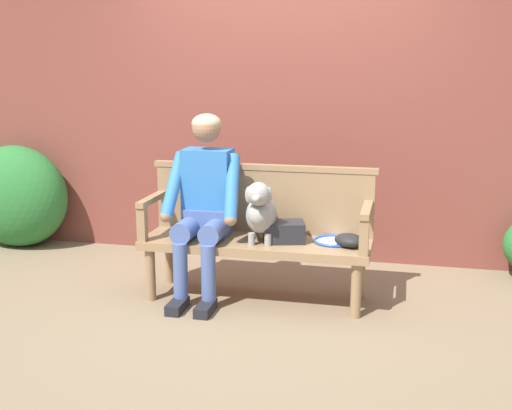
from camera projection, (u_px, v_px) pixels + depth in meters
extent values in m
plane|color=#7A664C|center=(256.00, 298.00, 4.70)|extent=(40.00, 40.00, 0.00)
cube|color=brown|center=(288.00, 95.00, 5.55)|extent=(8.00, 0.30, 2.74)
ellipsoid|color=#286B2D|center=(17.00, 196.00, 5.93)|extent=(0.96, 0.62, 0.92)
cube|color=#93704C|center=(256.00, 244.00, 4.61)|extent=(1.60, 0.51, 0.06)
cylinder|color=#93704C|center=(151.00, 274.00, 4.64)|extent=(0.07, 0.07, 0.38)
cylinder|color=#93704C|center=(356.00, 290.00, 4.32)|extent=(0.07, 0.07, 0.38)
cylinder|color=#93704C|center=(170.00, 259.00, 5.00)|extent=(0.07, 0.07, 0.38)
cylinder|color=#93704C|center=(360.00, 272.00, 4.69)|extent=(0.07, 0.07, 0.38)
cube|color=#93704C|center=(263.00, 201.00, 4.77)|extent=(1.60, 0.05, 0.46)
cube|color=#93704C|center=(263.00, 167.00, 4.72)|extent=(1.64, 0.06, 0.04)
cube|color=#93704C|center=(142.00, 224.00, 4.55)|extent=(0.06, 0.06, 0.24)
cube|color=#93704C|center=(153.00, 198.00, 4.72)|extent=(0.06, 0.51, 0.04)
cube|color=#93704C|center=(364.00, 238.00, 4.21)|extent=(0.06, 0.06, 0.24)
cube|color=#93704C|center=(367.00, 209.00, 4.38)|extent=(0.06, 0.51, 0.04)
cube|color=black|center=(177.00, 306.00, 4.46)|extent=(0.10, 0.24, 0.07)
cylinder|color=#475B93|center=(180.00, 270.00, 4.49)|extent=(0.10, 0.10, 0.39)
cylinder|color=#475B93|center=(187.00, 229.00, 4.59)|extent=(0.15, 0.32, 0.15)
cube|color=black|center=(205.00, 308.00, 4.42)|extent=(0.10, 0.24, 0.07)
cylinder|color=#475B93|center=(208.00, 272.00, 4.45)|extent=(0.10, 0.10, 0.39)
cylinder|color=#475B93|center=(215.00, 230.00, 4.54)|extent=(0.15, 0.32, 0.15)
cube|color=#475B93|center=(208.00, 221.00, 4.72)|extent=(0.32, 0.24, 0.20)
cube|color=#2D6BB2|center=(208.00, 185.00, 4.68)|extent=(0.34, 0.22, 0.52)
cylinder|color=#2D6BB2|center=(174.00, 184.00, 4.60)|extent=(0.14, 0.33, 0.45)
sphere|color=#936B4C|center=(166.00, 216.00, 4.54)|extent=(0.09, 0.09, 0.09)
cylinder|color=#2D6BB2|center=(232.00, 187.00, 4.51)|extent=(0.14, 0.33, 0.45)
sphere|color=#936B4C|center=(230.00, 220.00, 4.43)|extent=(0.09, 0.09, 0.09)
sphere|color=#936B4C|center=(206.00, 128.00, 4.57)|extent=(0.20, 0.20, 0.20)
ellipsoid|color=tan|center=(207.00, 124.00, 4.57)|extent=(0.21, 0.21, 0.14)
cylinder|color=gray|center=(251.00, 239.00, 4.47)|extent=(0.05, 0.05, 0.08)
cylinder|color=gray|center=(268.00, 240.00, 4.45)|extent=(0.05, 0.05, 0.08)
cylinder|color=gray|center=(255.00, 232.00, 4.65)|extent=(0.05, 0.05, 0.08)
cylinder|color=gray|center=(271.00, 232.00, 4.64)|extent=(0.05, 0.05, 0.08)
ellipsoid|color=gray|center=(261.00, 215.00, 4.52)|extent=(0.24, 0.33, 0.25)
sphere|color=gray|center=(259.00, 215.00, 4.41)|extent=(0.15, 0.15, 0.15)
sphere|color=gray|center=(258.00, 194.00, 4.35)|extent=(0.16, 0.16, 0.16)
ellipsoid|color=gray|center=(257.00, 199.00, 4.28)|extent=(0.07, 0.10, 0.06)
ellipsoid|color=gray|center=(249.00, 195.00, 4.37)|extent=(0.05, 0.04, 0.12)
ellipsoid|color=gray|center=(269.00, 195.00, 4.35)|extent=(0.05, 0.04, 0.12)
sphere|color=gray|center=(264.00, 203.00, 4.66)|extent=(0.07, 0.07, 0.07)
torus|color=blue|center=(334.00, 241.00, 4.55)|extent=(0.38, 0.38, 0.02)
cylinder|color=silver|center=(334.00, 242.00, 4.55)|extent=(0.25, 0.25, 0.00)
cube|color=blue|center=(346.00, 235.00, 4.68)|extent=(0.06, 0.08, 0.02)
cylinder|color=black|center=(355.00, 231.00, 4.79)|extent=(0.11, 0.21, 0.03)
ellipsoid|color=black|center=(349.00, 240.00, 4.43)|extent=(0.28, 0.26, 0.09)
cube|color=#232328|center=(284.00, 232.00, 4.55)|extent=(0.32, 0.27, 0.14)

